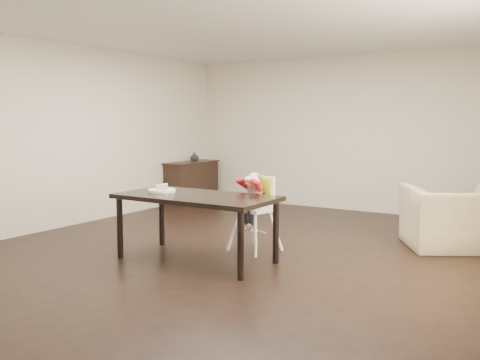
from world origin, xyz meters
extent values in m
plane|color=black|center=(0.00, 0.00, 0.00)|extent=(7.00, 7.00, 0.00)
cube|color=beige|center=(0.00, 3.50, 1.35)|extent=(6.00, 0.02, 2.70)
cube|color=beige|center=(-3.00, 0.00, 1.35)|extent=(0.02, 7.00, 2.70)
cube|color=white|center=(0.00, 0.00, 2.70)|extent=(6.00, 7.00, 0.02)
cube|color=black|center=(-0.19, -0.66, 0.72)|extent=(1.80, 0.90, 0.05)
cylinder|color=black|center=(-1.01, -1.03, 0.35)|extent=(0.07, 0.07, 0.70)
cylinder|color=black|center=(0.63, -1.03, 0.35)|extent=(0.07, 0.07, 0.70)
cylinder|color=black|center=(-1.01, -0.29, 0.35)|extent=(0.07, 0.07, 0.70)
cylinder|color=black|center=(0.63, -0.29, 0.35)|extent=(0.07, 0.07, 0.70)
cylinder|color=white|center=(-0.07, -0.05, 0.25)|extent=(0.04, 0.04, 0.51)
cylinder|color=white|center=(0.28, -0.13, 0.25)|extent=(0.04, 0.04, 0.51)
cylinder|color=white|center=(0.01, 0.30, 0.25)|extent=(0.04, 0.04, 0.51)
cylinder|color=white|center=(0.36, 0.22, 0.25)|extent=(0.04, 0.04, 0.51)
cube|color=white|center=(0.15, 0.09, 0.51)|extent=(0.43, 0.40, 0.05)
cube|color=#BACD1A|center=(0.15, 0.09, 0.54)|extent=(0.34, 0.33, 0.03)
cube|color=white|center=(0.18, 0.22, 0.72)|extent=(0.36, 0.13, 0.38)
cube|color=#BACD1A|center=(0.17, 0.20, 0.71)|extent=(0.30, 0.09, 0.34)
cube|color=black|center=(0.10, 0.14, 0.71)|extent=(0.06, 0.16, 0.02)
cube|color=black|center=(0.21, 0.12, 0.71)|extent=(0.06, 0.16, 0.02)
cylinder|color=#9E1612|center=(0.15, 0.09, 0.67)|extent=(0.25, 0.25, 0.24)
sphere|color=beige|center=(0.14, 0.07, 0.87)|extent=(0.20, 0.20, 0.16)
ellipsoid|color=brown|center=(0.15, 0.09, 0.89)|extent=(0.20, 0.19, 0.13)
sphere|color=beige|center=(0.09, -0.01, 0.88)|extent=(0.09, 0.09, 0.07)
sphere|color=beige|center=(0.15, -0.02, 0.88)|extent=(0.09, 0.09, 0.07)
cylinder|color=white|center=(-0.69, -0.65, 0.76)|extent=(0.39, 0.39, 0.02)
torus|color=white|center=(-0.69, -0.65, 0.78)|extent=(0.39, 0.39, 0.02)
imported|color=tan|center=(2.20, 1.48, 0.52)|extent=(1.41, 1.25, 1.03)
cube|color=black|center=(-2.78, 2.70, 0.38)|extent=(0.40, 1.20, 0.76)
cube|color=black|center=(-2.78, 2.70, 0.78)|extent=(0.44, 1.26, 0.03)
imported|color=#99999E|center=(-2.78, 2.79, 0.87)|extent=(0.22, 0.22, 0.17)
camera|label=1|loc=(3.36, -5.43, 1.60)|focal=40.00mm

